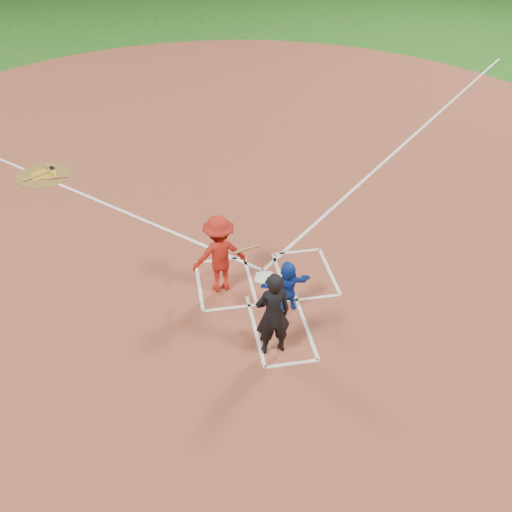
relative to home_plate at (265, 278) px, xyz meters
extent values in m
plane|color=#1D5415|center=(0.00, 0.00, -0.02)|extent=(120.00, 120.00, 0.00)
cylinder|color=brown|center=(0.00, 6.00, -0.01)|extent=(28.00, 28.00, 0.01)
cylinder|color=silver|center=(0.00, 0.00, 0.00)|extent=(0.60, 0.60, 0.02)
cylinder|color=brown|center=(-5.84, 6.29, 0.00)|extent=(1.70, 1.70, 0.01)
cylinder|color=gold|center=(-5.84, 6.29, 0.00)|extent=(0.80, 0.80, 0.00)
cylinder|color=olive|center=(-5.69, 6.54, 0.03)|extent=(0.34, 0.81, 0.06)
cylinder|color=#A5693C|center=(-6.04, 6.19, 0.03)|extent=(0.73, 0.52, 0.06)
cylinder|color=#A3683C|center=(-5.54, 5.99, 0.03)|extent=(0.84, 0.11, 0.06)
torus|color=black|center=(-5.64, 6.69, 0.03)|extent=(0.19, 0.19, 0.05)
imported|color=#153AAF|center=(0.26, -1.14, 0.62)|extent=(1.20, 0.52, 1.25)
imported|color=black|center=(-0.31, -2.35, 0.98)|extent=(0.76, 0.53, 1.97)
cube|color=white|center=(-0.98, 0.92, -0.01)|extent=(1.22, 0.08, 0.01)
cube|color=white|center=(-0.98, -0.92, -0.01)|extent=(1.22, 0.08, 0.01)
cube|color=white|center=(-0.37, 0.00, -0.01)|extent=(0.08, 1.83, 0.01)
cube|color=white|center=(-1.59, 0.00, -0.01)|extent=(0.08, 1.83, 0.01)
cube|color=white|center=(0.98, 0.92, -0.01)|extent=(1.22, 0.08, 0.01)
cube|color=white|center=(0.98, -0.92, -0.01)|extent=(1.22, 0.08, 0.01)
cube|color=white|center=(0.37, 0.00, -0.01)|extent=(0.08, 1.83, 0.01)
cube|color=white|center=(1.59, 0.00, -0.01)|extent=(0.08, 1.83, 0.01)
cube|color=white|center=(-0.55, -1.70, -0.01)|extent=(0.08, 2.20, 0.01)
cube|color=white|center=(0.55, -1.70, -0.01)|extent=(0.08, 2.20, 0.01)
cube|color=white|center=(0.00, -2.80, -0.01)|extent=(1.10, 0.08, 0.01)
cube|color=white|center=(7.07, 7.37, -0.01)|extent=(14.21, 14.21, 0.01)
cube|color=white|center=(-7.07, 7.37, -0.01)|extent=(14.21, 14.21, 0.01)
imported|color=#A91C12|center=(-1.09, -0.17, 0.96)|extent=(1.33, 0.88, 1.93)
cylinder|color=olive|center=(-0.49, -0.32, 1.13)|extent=(0.71, 0.56, 0.28)
camera|label=1|loc=(-2.12, -10.47, 8.52)|focal=40.00mm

